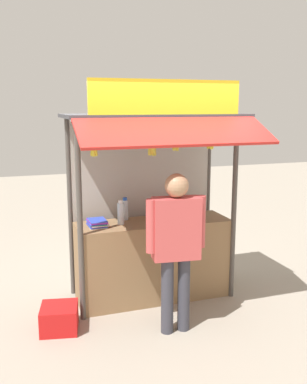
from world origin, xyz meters
TOP-DOWN VIEW (x-y plane):
  - ground_plane at (0.00, 0.00)m, footprint 20.00×20.00m
  - stall_counter at (0.00, 0.00)m, footprint 1.80×0.55m
  - stall_structure at (0.00, 0.10)m, footprint 2.00×1.43m
  - water_bottle_right at (-0.39, 0.01)m, footprint 0.08×0.08m
  - water_bottle_back_left at (-0.29, 0.18)m, footprint 0.08×0.08m
  - water_bottle_center at (0.43, 0.20)m, footprint 0.08×0.08m
  - magazine_stack_mid_right at (-0.66, 0.01)m, footprint 0.22×0.28m
  - magazine_stack_back_right at (0.31, -0.03)m, footprint 0.28×0.34m
  - banana_bunch_inner_left at (-0.14, -0.37)m, footprint 0.12×0.11m
  - banana_bunch_inner_right at (0.52, -0.37)m, footprint 0.11×0.10m
  - banana_bunch_rightmost at (-0.75, -0.38)m, footprint 0.09×0.10m
  - banana_bunch_leftmost at (0.12, -0.38)m, footprint 0.09×0.10m
  - vendor_person at (-0.05, -0.83)m, footprint 0.62×0.25m
  - plastic_crate at (-1.17, -0.43)m, footprint 0.44×0.44m

SIDE VIEW (x-z plane):
  - ground_plane at x=0.00m, z-range 0.00..0.00m
  - plastic_crate at x=-1.17m, z-range 0.00..0.26m
  - stall_counter at x=0.00m, z-range 0.00..0.94m
  - magazine_stack_back_right at x=0.31m, z-range 0.94..1.00m
  - magazine_stack_mid_right at x=-0.66m, z-range 0.94..1.02m
  - vendor_person at x=-0.05m, z-range 0.17..1.80m
  - water_bottle_back_left at x=-0.29m, z-range 0.93..1.20m
  - water_bottle_right at x=-0.39m, z-range 0.93..1.21m
  - water_bottle_center at x=0.43m, z-range 0.93..1.22m
  - stall_structure at x=0.00m, z-range 0.25..2.78m
  - banana_bunch_inner_left at x=-0.14m, z-range 1.69..1.99m
  - banana_bunch_rightmost at x=-0.75m, z-range 1.70..1.98m
  - banana_bunch_leftmost at x=0.12m, z-range 1.75..2.00m
  - banana_bunch_inner_right at x=0.52m, z-range 1.76..2.01m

